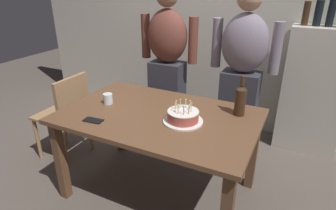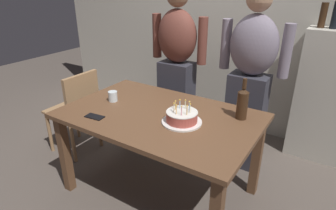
{
  "view_description": "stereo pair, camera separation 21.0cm",
  "coord_description": "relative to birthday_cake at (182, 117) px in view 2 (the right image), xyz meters",
  "views": [
    {
      "loc": [
        0.94,
        -1.73,
        1.7
      ],
      "look_at": [
        0.09,
        -0.01,
        0.84
      ],
      "focal_mm": 30.42,
      "sensor_mm": 36.0,
      "label": 1
    },
    {
      "loc": [
        1.12,
        -1.63,
        1.7
      ],
      "look_at": [
        0.09,
        -0.01,
        0.84
      ],
      "focal_mm": 30.42,
      "sensor_mm": 36.0,
      "label": 2
    }
  ],
  "objects": [
    {
      "name": "wine_bottle",
      "position": [
        0.34,
        0.3,
        0.08
      ],
      "size": [
        0.08,
        0.08,
        0.31
      ],
      "color": "#382314",
      "rests_on": "dining_table"
    },
    {
      "name": "person_man_bearded",
      "position": [
        -0.53,
        0.81,
        0.09
      ],
      "size": [
        0.61,
        0.27,
        1.66
      ],
      "rotation": [
        0.0,
        0.0,
        3.14
      ],
      "color": "#33333D",
      "rests_on": "ground_plane"
    },
    {
      "name": "water_glass_near",
      "position": [
        -0.69,
        0.03,
        0.0
      ],
      "size": [
        0.08,
        0.08,
        0.09
      ],
      "primitive_type": "cylinder",
      "color": "silver",
      "rests_on": "dining_table"
    },
    {
      "name": "cell_phone",
      "position": [
        -0.6,
        -0.28,
        -0.04
      ],
      "size": [
        0.15,
        0.09,
        0.01
      ],
      "primitive_type": "cube",
      "rotation": [
        0.0,
        0.0,
        0.1
      ],
      "color": "black",
      "rests_on": "dining_table"
    },
    {
      "name": "birthday_cake",
      "position": [
        0.0,
        0.0,
        0.0
      ],
      "size": [
        0.29,
        0.29,
        0.16
      ],
      "color": "white",
      "rests_on": "dining_table"
    },
    {
      "name": "back_wall",
      "position": [
        -0.22,
        1.58,
        0.52
      ],
      "size": [
        5.2,
        0.1,
        2.6
      ],
      "primitive_type": "cube",
      "color": "beige",
      "rests_on": "ground_plane"
    },
    {
      "name": "person_woman_cardigan",
      "position": [
        0.22,
        0.81,
        0.09
      ],
      "size": [
        0.61,
        0.27,
        1.66
      ],
      "rotation": [
        0.0,
        0.0,
        3.14
      ],
      "color": "#33333D",
      "rests_on": "ground_plane"
    },
    {
      "name": "dining_chair",
      "position": [
        -1.27,
        0.1,
        -0.26
      ],
      "size": [
        0.42,
        0.42,
        0.87
      ],
      "rotation": [
        0.0,
        0.0,
        -1.57
      ],
      "color": "#A37A51",
      "rests_on": "ground_plane"
    },
    {
      "name": "shelf_cabinet",
      "position": [
        0.85,
        1.36,
        -0.12
      ],
      "size": [
        0.6,
        0.3,
        1.55
      ],
      "color": "beige",
      "rests_on": "ground_plane"
    },
    {
      "name": "ground_plane",
      "position": [
        -0.22,
        0.03,
        -0.78
      ],
      "size": [
        10.0,
        10.0,
        0.0
      ],
      "primitive_type": "plane",
      "color": "#564C44"
    },
    {
      "name": "dining_table",
      "position": [
        -0.22,
        0.03,
        -0.14
      ],
      "size": [
        1.5,
        0.96,
        0.74
      ],
      "color": "brown",
      "rests_on": "ground_plane"
    }
  ]
}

